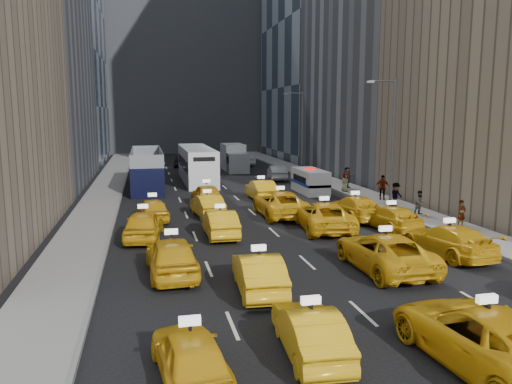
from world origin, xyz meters
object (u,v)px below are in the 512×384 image
(taxi_2, at_px, (484,336))
(pedestrian_0, at_px, (462,214))
(city_bus, at_px, (197,164))
(taxi_1, at_px, (310,331))
(taxi_0, at_px, (190,355))
(box_truck, at_px, (234,158))
(double_decker, at_px, (147,169))
(nypd_van, at_px, (310,181))

(taxi_2, height_order, pedestrian_0, pedestrian_0)
(taxi_2, xyz_separation_m, city_bus, (-3.71, 38.64, 0.86))
(taxi_1, distance_m, pedestrian_0, 18.52)
(taxi_0, bearing_deg, city_bus, -102.33)
(taxi_1, height_order, box_truck, box_truck)
(taxi_1, bearing_deg, double_decker, -79.24)
(nypd_van, relative_size, box_truck, 0.73)
(taxi_0, relative_size, taxi_1, 0.97)
(nypd_van, bearing_deg, pedestrian_0, -76.37)
(nypd_van, xyz_separation_m, city_bus, (-8.69, 9.44, 0.71))
(city_bus, xyz_separation_m, pedestrian_0, (12.90, -24.40, -0.74))
(taxi_2, relative_size, nypd_van, 1.17)
(taxi_2, bearing_deg, double_decker, -80.30)
(taxi_0, height_order, double_decker, double_decker)
(pedestrian_0, bearing_deg, nypd_van, 93.54)
(double_decker, relative_size, pedestrian_0, 7.52)
(city_bus, relative_size, pedestrian_0, 8.32)
(taxi_0, xyz_separation_m, taxi_2, (7.74, -0.91, 0.13))
(taxi_0, height_order, pedestrian_0, pedestrian_0)
(taxi_2, height_order, box_truck, box_truck)
(city_bus, bearing_deg, taxi_0, -94.21)
(pedestrian_0, bearing_deg, box_truck, 90.94)
(taxi_0, distance_m, double_decker, 34.07)
(city_bus, bearing_deg, box_truck, 59.47)
(taxi_1, relative_size, taxi_2, 0.70)
(pedestrian_0, bearing_deg, taxi_0, -153.94)
(taxi_1, distance_m, city_bus, 37.06)
(taxi_0, distance_m, taxi_1, 3.47)
(nypd_van, xyz_separation_m, double_decker, (-13.56, 5.76, 0.73))
(taxi_0, bearing_deg, box_truck, -107.66)
(taxi_1, xyz_separation_m, nypd_van, (9.32, 27.61, 0.29))
(double_decker, height_order, city_bus, double_decker)
(nypd_van, xyz_separation_m, pedestrian_0, (4.21, -14.96, -0.03))
(taxi_2, bearing_deg, taxi_1, -24.28)
(taxi_0, height_order, taxi_1, taxi_0)
(pedestrian_0, bearing_deg, city_bus, 105.70)
(nypd_van, xyz_separation_m, box_truck, (-3.41, 17.75, 0.57))
(taxi_2, relative_size, city_bus, 0.45)
(taxi_1, height_order, taxi_2, taxi_2)
(taxi_1, bearing_deg, taxi_2, 163.33)
(taxi_0, bearing_deg, pedestrian_0, -148.01)
(taxi_2, height_order, city_bus, city_bus)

